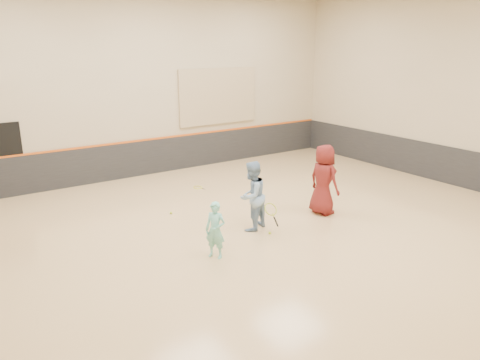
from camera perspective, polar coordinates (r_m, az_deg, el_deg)
room at (r=11.26m, az=1.30°, el=-2.09°), size 15.04×12.04×6.22m
wainscot_back at (r=16.36m, az=-10.98°, el=2.75°), size 14.90×0.04×1.20m
wainscot_right at (r=16.65m, az=22.70°, el=2.00°), size 0.04×11.90×1.20m
accent_stripe at (r=16.22m, az=-11.08°, el=4.87°), size 14.90×0.03×0.06m
acoustic_panel at (r=17.29m, az=-2.66°, el=10.17°), size 3.20×0.08×2.00m
doorway at (r=15.12m, az=-26.90°, el=2.07°), size 1.10×0.05×2.20m
girl at (r=9.86m, az=-3.02°, el=-6.12°), size 0.49×0.54×1.23m
instructor at (r=11.22m, az=1.44°, el=-1.96°), size 1.01×0.90×1.70m
young_man at (r=12.44m, az=10.16°, el=0.04°), size 0.65×0.95×1.87m
held_racket at (r=11.19m, az=3.76°, el=-3.58°), size 0.51×0.51×0.59m
spare_racket at (r=14.72m, az=-5.15°, el=-0.78°), size 0.64×0.64×0.09m
ball_under_racket at (r=11.22m, az=3.65°, el=-6.45°), size 0.07×0.07×0.07m
ball_in_hand at (r=12.40m, az=11.39°, el=1.40°), size 0.07×0.07×0.07m
ball_beside_spare at (r=12.60m, az=-8.41°, el=-3.98°), size 0.07×0.07×0.07m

